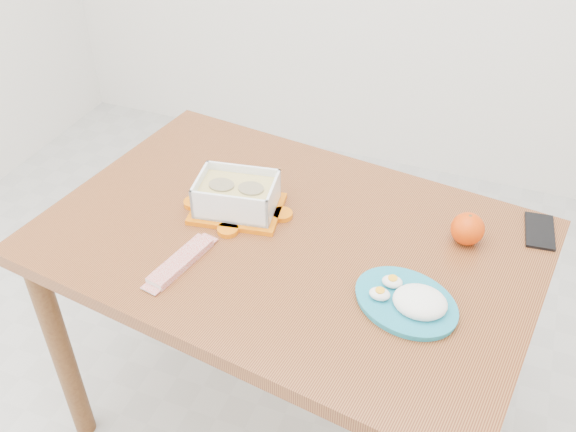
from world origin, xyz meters
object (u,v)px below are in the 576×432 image
(dining_table, at_px, (288,266))
(food_container, at_px, (237,196))
(orange_fruit, at_px, (468,229))
(smartphone, at_px, (540,231))
(rice_plate, at_px, (410,300))

(dining_table, height_order, food_container, food_container)
(orange_fruit, relative_size, smartphone, 0.58)
(food_container, relative_size, rice_plate, 0.81)
(orange_fruit, bearing_deg, smartphone, 32.11)
(food_container, distance_m, smartphone, 0.75)
(orange_fruit, relative_size, rice_plate, 0.26)
(rice_plate, height_order, smartphone, rice_plate)
(food_container, xyz_separation_m, orange_fruit, (0.56, 0.09, -0.01))
(orange_fruit, bearing_deg, dining_table, -161.67)
(dining_table, height_order, rice_plate, rice_plate)
(dining_table, bearing_deg, rice_plate, -13.52)
(food_container, distance_m, orange_fruit, 0.57)
(food_container, relative_size, orange_fruit, 3.11)
(dining_table, relative_size, orange_fruit, 16.09)
(dining_table, distance_m, smartphone, 0.63)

